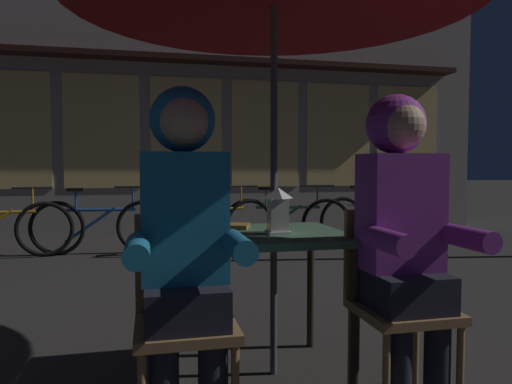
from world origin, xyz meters
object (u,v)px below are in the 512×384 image
Objects in this scene: cafe_table at (274,252)px; bicycle_second at (100,226)px; chair_right at (395,294)px; person_right_hooded at (403,218)px; bicycle_third at (211,225)px; bicycle_fifth at (376,219)px; chair_left at (184,307)px; bicycle_fourth at (287,222)px; book at (230,226)px; lantern at (278,210)px; person_left_hooded at (185,223)px.

bicycle_second reaches higher than cafe_table.
chair_right is 0.62× the size of person_right_hooded.
bicycle_third reaches higher than cafe_table.
chair_left is at bearing -125.92° from bicycle_fifth.
chair_right reaches higher than bicycle_fourth.
book is at bearing -73.73° from bicycle_second.
bicycle_second is at bearing 107.90° from lantern.
cafe_table is 0.53× the size of person_left_hooded.
book is at bearing 137.69° from person_right_hooded.
chair_left is 0.52× the size of bicycle_third.
lantern reaches higher than bicycle_second.
chair_right is at bearing -99.34° from bicycle_fourth.
bicycle_third is at bearing -8.41° from bicycle_second.
chair_right is 3.88m from bicycle_third.
bicycle_fourth is (1.12, 3.61, -0.51)m from lantern.
chair_right is 0.52× the size of bicycle_fourth.
person_right_hooded is 0.83× the size of bicycle_fifth.
bicycle_second is (-1.22, 3.69, -0.29)m from cafe_table.
chair_right is at bearing 90.00° from person_right_hooded.
person_left_hooded and person_right_hooded have the same top height.
chair_left is at bearing -148.87° from lantern.
chair_left is 0.62× the size of person_right_hooded.
bicycle_second and bicycle_fourth have the same top height.
person_right_hooded is (0.00, -0.06, 0.36)m from chair_right.
lantern is at bearing -107.25° from bicycle_fourth.
person_left_hooded is at bearing -144.16° from lantern.
lantern is 3.61m from bicycle_third.
bicycle_second is at bearing 171.59° from bicycle_third.
bicycle_third and bicycle_fifth have the same top height.
book is at bearing -127.17° from bicycle_fifth.
bicycle_second is 1.01× the size of bicycle_third.
person_left_hooded reaches higher than bicycle_third.
bicycle_fifth is at bearing 54.08° from chair_left.
chair_right reaches higher than bicycle_fifth.
person_left_hooded is at bearing -176.61° from chair_right.
lantern is 0.27× the size of chair_left.
cafe_table is 0.85× the size of chair_right.
person_right_hooded reaches higher than bicycle_third.
chair_right reaches higher than bicycle_third.
person_left_hooded is at bearing -90.00° from chair_left.
chair_right reaches higher than bicycle_second.
bicycle_fifth is (1.97, 4.05, -0.14)m from chair_right.
book is (1.02, -3.50, 0.41)m from bicycle_second.
chair_right is at bearing -37.55° from cafe_table.
chair_left is (-0.48, -0.29, -0.37)m from lantern.
chair_right is 0.52× the size of bicycle_second.
lantern is 0.17× the size of person_right_hooded.
bicycle_third is (0.12, 3.57, -0.51)m from lantern.
person_left_hooded reaches higher than cafe_table.
bicycle_third is at bearing 81.26° from person_left_hooded.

